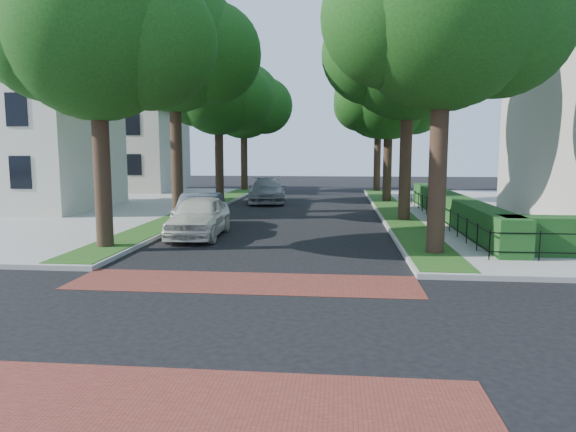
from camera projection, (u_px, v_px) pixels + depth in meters
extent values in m
plane|color=black|center=(214.00, 324.00, 10.08)|extent=(120.00, 120.00, 0.00)
cube|color=maroon|center=(244.00, 283.00, 13.23)|extent=(9.00, 2.20, 0.01)
cube|color=maroon|center=(157.00, 403.00, 6.92)|extent=(9.00, 2.20, 0.01)
cube|color=#1E4F16|center=(393.00, 210.00, 28.38)|extent=(1.60, 29.80, 0.02)
cube|color=#1E4F16|center=(202.00, 207.00, 29.44)|extent=(1.60, 29.80, 0.02)
cylinder|color=black|center=(439.00, 137.00, 15.96)|extent=(0.56, 0.56, 7.35)
sphere|color=#15360E|center=(444.00, 7.00, 15.47)|extent=(6.20, 6.20, 6.20)
sphere|color=#15360E|center=(498.00, 21.00, 15.65)|extent=(4.65, 4.65, 4.65)
sphere|color=#15360E|center=(392.00, 17.00, 15.47)|extent=(4.34, 4.34, 4.34)
sphere|color=#15360E|center=(438.00, 4.00, 16.93)|extent=(4.03, 4.03, 4.03)
cylinder|color=black|center=(406.00, 138.00, 23.84)|extent=(0.56, 0.56, 7.70)
sphere|color=#15360E|center=(409.00, 47.00, 23.33)|extent=(6.60, 6.60, 6.60)
sphere|color=#15360E|center=(448.00, 57.00, 23.50)|extent=(4.95, 4.95, 4.95)
sphere|color=#15360E|center=(372.00, 54.00, 23.33)|extent=(4.62, 4.62, 4.62)
sphere|color=#15360E|center=(407.00, 43.00, 24.88)|extent=(4.29, 4.29, 4.29)
cylinder|color=black|center=(388.00, 149.00, 32.79)|extent=(0.56, 0.56, 6.65)
sphere|color=#15360E|center=(389.00, 93.00, 32.35)|extent=(5.80, 5.80, 5.80)
sphere|color=#15360E|center=(414.00, 100.00, 32.54)|extent=(4.35, 4.35, 4.35)
sphere|color=#15360E|center=(366.00, 98.00, 32.33)|extent=(4.06, 4.06, 4.06)
sphere|color=#15360E|center=(389.00, 88.00, 33.71)|extent=(3.77, 3.77, 3.77)
cylinder|color=black|center=(377.00, 148.00, 41.65)|extent=(0.56, 0.56, 7.00)
sphere|color=#15360E|center=(378.00, 101.00, 41.19)|extent=(6.00, 6.00, 6.00)
sphere|color=#15360E|center=(399.00, 106.00, 41.37)|extent=(4.50, 4.50, 4.50)
sphere|color=#15360E|center=(360.00, 105.00, 41.17)|extent=(4.20, 4.20, 4.20)
sphere|color=#15360E|center=(378.00, 97.00, 42.59)|extent=(3.90, 3.90, 3.90)
cylinder|color=black|center=(101.00, 143.00, 17.07)|extent=(0.56, 0.56, 7.00)
sphere|color=#15360E|center=(96.00, 28.00, 16.60)|extent=(6.00, 6.00, 6.00)
sphere|color=#15360E|center=(149.00, 41.00, 16.78)|extent=(4.50, 4.50, 4.50)
sphere|color=#15360E|center=(49.00, 37.00, 16.59)|extent=(4.20, 4.20, 4.20)
sphere|color=#15360E|center=(118.00, 23.00, 18.01)|extent=(3.90, 3.90, 3.90)
cylinder|color=black|center=(176.00, 134.00, 24.90)|extent=(0.56, 0.56, 8.05)
sphere|color=#15360E|center=(174.00, 44.00, 24.36)|extent=(6.40, 6.40, 6.40)
sphere|color=#15360E|center=(211.00, 53.00, 24.53)|extent=(4.80, 4.80, 4.80)
sphere|color=#15360E|center=(140.00, 50.00, 24.36)|extent=(4.48, 4.48, 4.48)
sphere|color=#15360E|center=(185.00, 40.00, 25.87)|extent=(4.16, 4.16, 4.16)
cylinder|color=black|center=(219.00, 148.00, 33.86)|extent=(0.56, 0.56, 6.86)
sphere|color=#15360E|center=(218.00, 92.00, 33.40)|extent=(5.60, 5.60, 5.60)
sphere|color=#15360E|center=(242.00, 98.00, 33.59)|extent=(4.20, 4.20, 4.20)
sphere|color=#15360E|center=(196.00, 96.00, 33.38)|extent=(3.92, 3.92, 3.92)
sphere|color=#15360E|center=(224.00, 87.00, 34.71)|extent=(3.64, 3.64, 3.64)
cylinder|color=black|center=(244.00, 147.00, 42.72)|extent=(0.56, 0.56, 7.14)
sphere|color=#15360E|center=(244.00, 101.00, 42.25)|extent=(6.20, 6.20, 6.20)
sphere|color=#15360E|center=(265.00, 106.00, 42.43)|extent=(4.65, 4.65, 4.65)
sphere|color=#15360E|center=(225.00, 104.00, 42.24)|extent=(4.34, 4.34, 4.34)
sphere|color=#15360E|center=(248.00, 96.00, 43.70)|extent=(4.03, 4.03, 4.03)
cube|color=#173C14|center=(452.00, 207.00, 24.03)|extent=(1.00, 18.00, 1.20)
cube|color=beige|center=(21.00, 151.00, 28.94)|extent=(9.00, 8.00, 6.50)
cube|color=maroon|center=(45.00, 52.00, 26.45)|extent=(0.80, 0.80, 3.64)
cube|color=beige|center=(124.00, 151.00, 42.76)|extent=(9.00, 8.00, 6.50)
cube|color=maroon|center=(146.00, 86.00, 40.27)|extent=(0.80, 0.80, 3.64)
imported|color=silver|center=(199.00, 216.00, 20.26)|extent=(2.12, 4.86, 1.63)
imported|color=#1F272F|center=(200.00, 211.00, 22.34)|extent=(2.10, 4.80, 1.54)
imported|color=gray|center=(267.00, 190.00, 33.73)|extent=(3.01, 5.93, 1.65)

